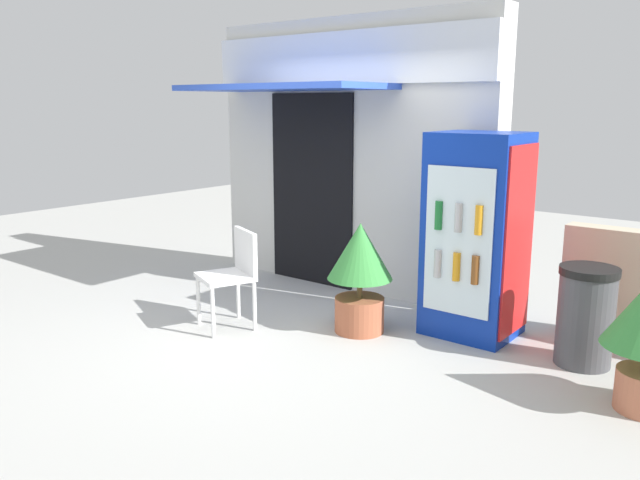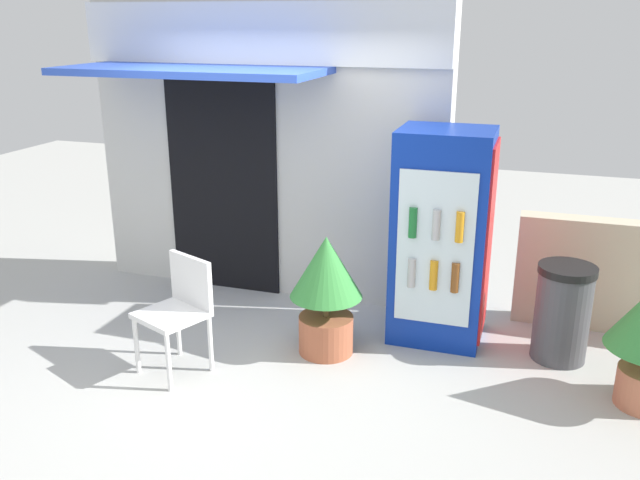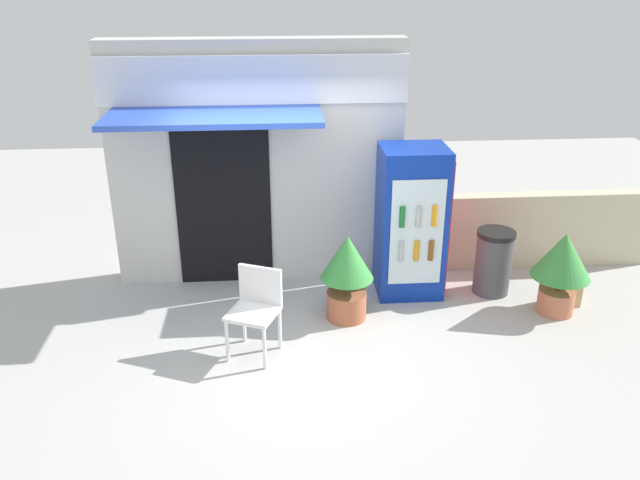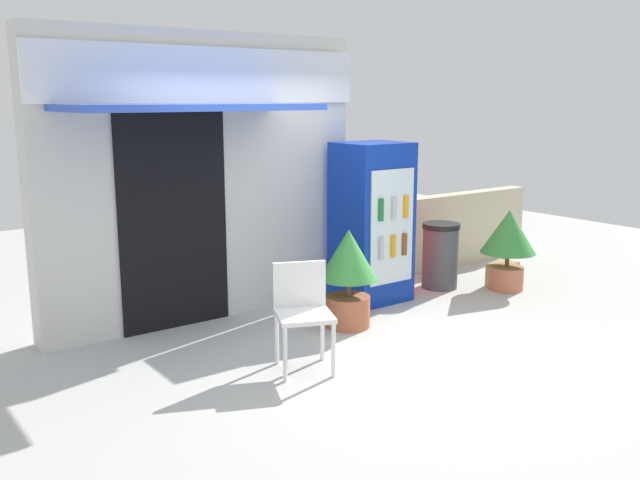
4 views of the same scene
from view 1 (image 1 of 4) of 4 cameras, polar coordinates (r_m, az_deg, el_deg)
The scene contains 6 objects.
ground at distance 5.80m, azimuth -4.50°, elevation -8.22°, with size 16.00×16.00×0.00m, color #B2B2AD.
storefront_building at distance 6.99m, azimuth 2.39°, elevation 7.98°, with size 3.45×1.30×2.89m.
drink_cooler at distance 5.70m, azimuth 13.73°, elevation 0.37°, with size 0.77×0.71×1.77m.
plastic_chair at distance 5.85m, azimuth -7.69°, elevation -2.66°, with size 0.59×0.59×0.89m.
potted_plant_near_shop at distance 5.66m, azimuth 3.58°, elevation -2.53°, with size 0.58×0.58×0.99m.
trash_bin at distance 5.40m, azimuth 22.57°, elevation -6.26°, with size 0.45×0.45×0.79m.
Camera 1 is at (3.72, -3.97, 2.01)m, focal length 35.94 mm.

